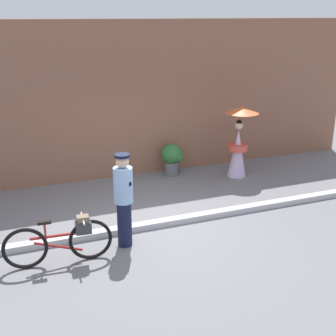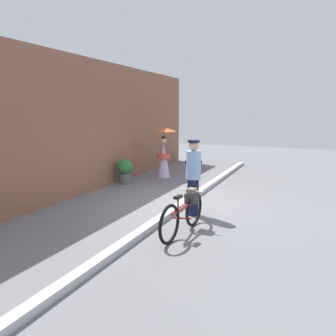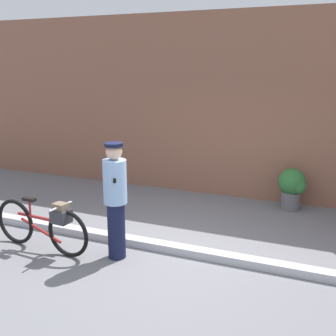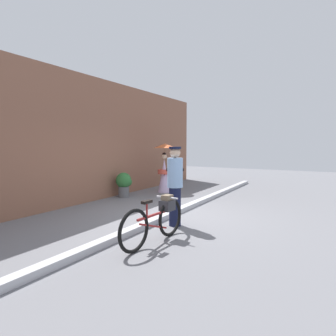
{
  "view_description": "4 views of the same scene",
  "coord_description": "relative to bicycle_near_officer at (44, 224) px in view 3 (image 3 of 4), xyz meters",
  "views": [
    {
      "loc": [
        -2.51,
        -7.46,
        4.0
      ],
      "look_at": [
        0.57,
        0.56,
        0.99
      ],
      "focal_mm": 47.3,
      "sensor_mm": 36.0,
      "label": 1
    },
    {
      "loc": [
        -7.44,
        -2.92,
        2.36
      ],
      "look_at": [
        0.16,
        0.53,
        0.9
      ],
      "focal_mm": 34.51,
      "sensor_mm": 36.0,
      "label": 2
    },
    {
      "loc": [
        2.18,
        -5.4,
        2.79
      ],
      "look_at": [
        -0.25,
        0.49,
        1.19
      ],
      "focal_mm": 43.88,
      "sensor_mm": 36.0,
      "label": 3
    },
    {
      "loc": [
        -6.1,
        -3.45,
        1.79
      ],
      "look_at": [
        0.11,
        0.15,
        1.19
      ],
      "focal_mm": 30.61,
      "sensor_mm": 36.0,
      "label": 4
    }
  ],
  "objects": [
    {
      "name": "person_officer",
      "position": [
        1.13,
        0.23,
        0.5
      ],
      "size": [
        0.34,
        0.35,
        1.74
      ],
      "color": "#141938",
      "rests_on": "ground_plane"
    },
    {
      "name": "potted_plant_by_door",
      "position": [
        3.29,
        3.39,
        0.04
      ],
      "size": [
        0.54,
        0.53,
        0.83
      ],
      "color": "#59595B",
      "rests_on": "ground_plane"
    },
    {
      "name": "bicycle_near_officer",
      "position": [
        0.0,
        0.0,
        0.0
      ],
      "size": [
        1.8,
        0.48,
        0.83
      ],
      "color": "black",
      "rests_on": "ground_plane"
    },
    {
      "name": "ground_plane",
      "position": [
        1.8,
        0.71,
        -0.43
      ],
      "size": [
        30.0,
        30.0,
        0.0
      ],
      "primitive_type": "plane",
      "color": "slate"
    },
    {
      "name": "building_wall",
      "position": [
        1.8,
        3.97,
        1.51
      ],
      "size": [
        14.0,
        0.4,
        3.88
      ],
      "primitive_type": "cube",
      "color": "brown",
      "rests_on": "ground_plane"
    },
    {
      "name": "sidewalk_curb",
      "position": [
        1.8,
        0.71,
        -0.37
      ],
      "size": [
        14.0,
        0.2,
        0.12
      ],
      "primitive_type": "cube",
      "color": "#B2B2B7",
      "rests_on": "ground_plane"
    }
  ]
}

